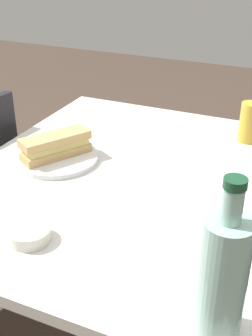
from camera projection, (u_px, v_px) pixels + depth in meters
dining_table at (126, 210)px, 1.31m from camera, size 1.05×0.87×0.76m
plate_near at (57, 158)px, 1.33m from camera, size 0.25×0.25×0.01m
baguette_sandwich_near at (56, 145)px, 1.31m from camera, size 0.21×0.17×0.07m
knife_near at (45, 149)px, 1.36m from camera, size 0.17×0.07×0.01m
water_bottle at (223, 276)px, 0.71m from camera, size 0.08×0.08×0.30m
beer_glass at (249, 122)px, 1.42m from camera, size 0.06×0.06×0.13m
olive_bowl at (30, 234)px, 0.99m from camera, size 0.09×0.09×0.03m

